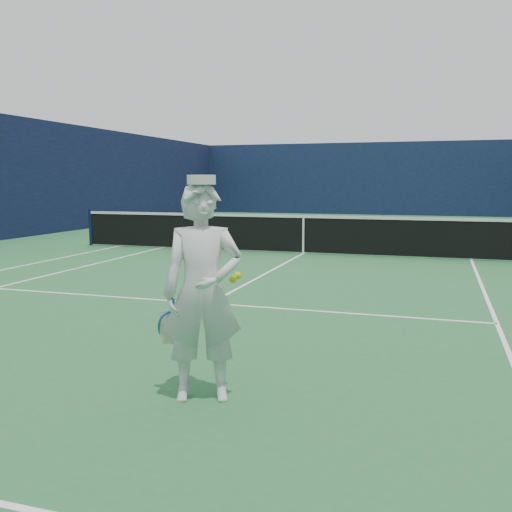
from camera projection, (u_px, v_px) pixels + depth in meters
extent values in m
plane|color=#266334|center=(303.00, 254.00, 14.85)|extent=(80.00, 80.00, 0.00)
cube|color=white|center=(362.00, 222.00, 26.07)|extent=(11.03, 0.06, 0.01)
cube|color=white|center=(118.00, 246.00, 16.50)|extent=(0.06, 23.83, 0.01)
cube|color=white|center=(161.00, 248.00, 16.09)|extent=(0.06, 23.77, 0.01)
cube|color=white|center=(471.00, 260.00, 13.61)|extent=(0.06, 23.77, 0.01)
cube|color=white|center=(343.00, 232.00, 20.89)|extent=(8.23, 0.06, 0.01)
cube|color=white|center=(210.00, 304.00, 8.80)|extent=(8.23, 0.06, 0.01)
cube|color=white|center=(303.00, 254.00, 14.85)|extent=(0.06, 12.80, 0.01)
cube|color=white|center=(361.00, 222.00, 25.93)|extent=(0.06, 0.30, 0.01)
cube|color=#101B3C|center=(377.00, 179.00, 31.58)|extent=(20.12, 0.12, 4.00)
cylinder|color=#141E4C|center=(90.00, 227.00, 16.71)|extent=(0.09, 0.09, 1.07)
cube|color=black|center=(303.00, 235.00, 14.78)|extent=(12.79, 0.02, 0.92)
cube|color=white|center=(304.00, 217.00, 14.72)|extent=(12.79, 0.04, 0.07)
cube|color=white|center=(303.00, 236.00, 14.79)|extent=(0.05, 0.03, 0.94)
imported|color=white|center=(203.00, 293.00, 4.87)|extent=(0.80, 0.68, 1.88)
cylinder|color=white|center=(201.00, 180.00, 4.75)|extent=(0.24, 0.24, 0.08)
cube|color=white|center=(202.00, 183.00, 4.88)|extent=(0.20, 0.16, 0.02)
cylinder|color=navy|center=(170.00, 287.00, 4.93)|extent=(0.07, 0.10, 0.22)
cube|color=#2062AE|center=(174.00, 306.00, 5.00)|extent=(0.03, 0.03, 0.14)
torus|color=#2062AE|center=(172.00, 327.00, 5.09)|extent=(0.31, 0.20, 0.29)
cube|color=beige|center=(172.00, 327.00, 5.09)|extent=(0.21, 0.09, 0.30)
sphere|color=yellow|center=(233.00, 279.00, 4.98)|extent=(0.07, 0.07, 0.07)
sphere|color=yellow|center=(238.00, 276.00, 5.00)|extent=(0.07, 0.07, 0.07)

